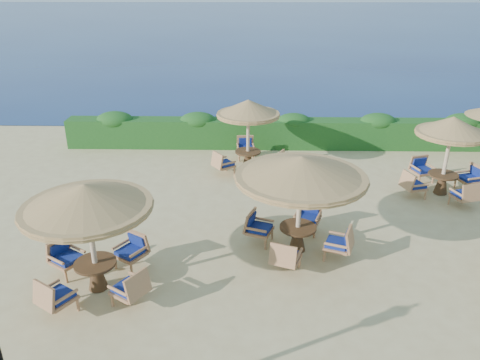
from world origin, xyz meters
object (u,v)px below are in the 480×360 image
cafe_set_3 (248,123)px  cafe_set_4 (448,147)px  cafe_set_1 (301,183)px  cafe_set_0 (89,218)px

cafe_set_3 → cafe_set_4: size_ratio=0.96×
cafe_set_3 → cafe_set_4: 6.78m
cafe_set_1 → cafe_set_3: (-1.34, 5.71, -0.17)m
cafe_set_1 → cafe_set_4: bearing=35.4°
cafe_set_0 → cafe_set_4: size_ratio=1.00×
cafe_set_1 → cafe_set_3: same height
cafe_set_4 → cafe_set_1: bearing=-144.6°
cafe_set_1 → cafe_set_4: same height
cafe_set_0 → cafe_set_1: (4.78, 1.76, 0.10)m
cafe_set_0 → cafe_set_4: same height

